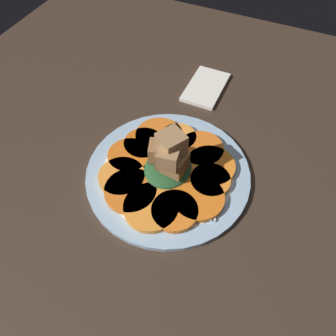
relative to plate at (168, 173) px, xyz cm
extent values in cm
cube|color=#38281E|center=(0.00, 0.00, -1.52)|extent=(120.00, 120.00, 2.00)
cylinder|color=#99B7D1|center=(0.00, 0.00, -0.02)|extent=(29.87, 29.87, 1.00)
cylinder|color=white|center=(0.00, 0.00, 0.03)|extent=(23.90, 23.90, 1.00)
cylinder|color=orange|center=(0.05, 7.95, 1.06)|extent=(7.98, 7.98, 0.97)
cylinder|color=orange|center=(-4.77, 6.87, 1.06)|extent=(8.33, 8.33, 0.97)
cylinder|color=orange|center=(-6.73, 4.05, 1.06)|extent=(9.12, 9.12, 0.97)
cylinder|color=orange|center=(-8.18, -0.62, 1.06)|extent=(9.35, 9.35, 0.97)
cylinder|color=orange|center=(-7.25, -4.48, 1.06)|extent=(7.84, 7.84, 0.97)
cylinder|color=orange|center=(-3.28, -7.05, 1.06)|extent=(9.10, 9.10, 0.97)
cylinder|color=orange|center=(0.92, -7.77, 1.06)|extent=(7.15, 7.15, 0.97)
cylinder|color=orange|center=(3.89, -6.66, 1.06)|extent=(9.13, 9.13, 0.97)
cylinder|color=orange|center=(7.01, -3.70, 1.06)|extent=(8.55, 8.55, 0.97)
cylinder|color=#F99438|center=(7.96, 1.35, 1.06)|extent=(6.98, 6.98, 0.97)
cylinder|color=orange|center=(6.75, 4.93, 1.06)|extent=(9.30, 9.30, 0.97)
cylinder|color=orange|center=(3.74, 6.77, 1.06)|extent=(7.68, 7.68, 0.97)
ellipsoid|color=#235128|center=(0.00, 0.00, 1.59)|extent=(9.29, 8.36, 2.02)
cube|color=brown|center=(-0.17, 0.06, 4.49)|extent=(4.28, 4.28, 3.78)
cube|color=olive|center=(-0.54, -1.50, 4.52)|extent=(4.24, 4.24, 3.84)
cube|color=#9E754C|center=(-0.38, -0.43, 4.27)|extent=(4.51, 4.51, 3.34)
cube|color=olive|center=(0.84, 2.17, 4.29)|extent=(4.28, 4.28, 3.38)
cube|color=#9E754C|center=(0.47, -0.60, 8.51)|extent=(5.40, 5.40, 3.94)
cube|color=#9E754C|center=(-2.09, -1.07, 7.52)|extent=(3.74, 3.74, 3.28)
cube|color=silver|center=(4.82, -7.09, 0.78)|extent=(11.43, 4.10, 0.40)
cube|color=silver|center=(-1.43, -8.79, 0.78)|extent=(1.96, 2.60, 0.40)
cube|color=silver|center=(-4.03, -10.54, 0.78)|extent=(4.47, 1.49, 0.40)
cube|color=silver|center=(-4.21, -9.89, 0.78)|extent=(4.47, 1.49, 0.40)
cube|color=silver|center=(-4.38, -9.25, 0.78)|extent=(4.47, 1.49, 0.40)
cube|color=silver|center=(-4.56, -8.60, 0.78)|extent=(4.47, 1.49, 0.40)
cube|color=silver|center=(25.67, 2.15, -0.12)|extent=(12.83, 7.70, 0.80)
camera|label=1|loc=(-31.91, -14.40, 48.61)|focal=35.00mm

